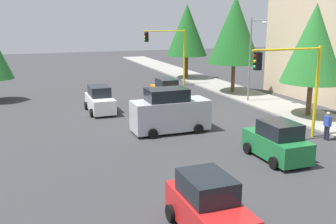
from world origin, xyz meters
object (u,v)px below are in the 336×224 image
object	(u,v)px
tree_roadside_near	(314,44)
car_red	(208,208)
tree_roadside_far	(187,30)
car_white	(100,100)
street_lamp_curbside	(253,51)
car_green	(277,142)
delivery_van_silver	(170,112)
tree_roadside_mid	(235,30)
pedestrian_crossing	(327,125)
traffic_signal_near_left	(292,75)
traffic_signal_far_left	(168,46)
car_orange	(166,91)

from	to	relation	value
tree_roadside_near	car_red	xyz separation A→B (m)	(11.50, -13.72, -4.36)
tree_roadside_far	car_white	xyz separation A→B (m)	(13.15, -12.79, -4.75)
street_lamp_curbside	car_white	world-z (taller)	street_lamp_curbside
tree_roadside_near	car_red	size ratio (longest dim) A/B	2.12
street_lamp_curbside	car_red	bearing A→B (deg)	-35.97
car_green	delivery_van_silver	bearing A→B (deg)	-152.64
tree_roadside_mid	pedestrian_crossing	size ratio (longest dim) A/B	5.28
traffic_signal_near_left	pedestrian_crossing	world-z (taller)	traffic_signal_near_left
tree_roadside_near	pedestrian_crossing	distance (m)	7.03
tree_roadside_far	pedestrian_crossing	bearing A→B (deg)	-3.92
street_lamp_curbside	tree_roadside_near	bearing A→B (deg)	13.05
tree_roadside_far	traffic_signal_near_left	bearing A→B (deg)	-9.09
traffic_signal_far_left	tree_roadside_far	bearing A→B (deg)	136.66
car_red	pedestrian_crossing	world-z (taller)	car_red
traffic_signal_near_left	car_green	world-z (taller)	traffic_signal_near_left
tree_roadside_far	tree_roadside_mid	bearing A→B (deg)	2.86
traffic_signal_far_left	pedestrian_crossing	size ratio (longest dim) A/B	3.44
car_orange	traffic_signal_far_left	bearing A→B (deg)	157.86
street_lamp_curbside	pedestrian_crossing	xyz separation A→B (m)	(10.43, -1.40, -3.44)
car_green	car_white	bearing A→B (deg)	-154.22
traffic_signal_near_left	car_orange	bearing A→B (deg)	-167.13
car_white	car_red	world-z (taller)	same
tree_roadside_mid	delivery_van_silver	size ratio (longest dim) A/B	1.87
tree_roadside_far	pedestrian_crossing	world-z (taller)	tree_roadside_far
tree_roadside_mid	car_green	distance (m)	18.51
car_red	car_green	xyz separation A→B (m)	(-5.05, 6.35, 0.00)
pedestrian_crossing	car_green	bearing A→B (deg)	-70.77
traffic_signal_near_left	car_red	size ratio (longest dim) A/B	1.44
car_white	traffic_signal_near_left	bearing A→B (deg)	39.52
car_white	pedestrian_crossing	bearing A→B (deg)	43.54
car_red	car_orange	world-z (taller)	same
car_orange	pedestrian_crossing	distance (m)	14.43
car_white	pedestrian_crossing	distance (m)	16.10
traffic_signal_far_left	street_lamp_curbside	xyz separation A→B (m)	(10.39, 3.48, 0.21)
traffic_signal_far_left	tree_roadside_far	xyz separation A→B (m)	(-4.00, 3.78, 1.51)
tree_roadside_mid	delivery_van_silver	distance (m)	15.02
car_green	pedestrian_crossing	bearing A→B (deg)	109.23
car_red	tree_roadside_far	bearing A→B (deg)	158.01
car_white	car_orange	xyz separation A→B (m)	(-1.86, 6.04, -0.00)
car_red	street_lamp_curbside	bearing A→B (deg)	144.03
traffic_signal_near_left	car_red	bearing A→B (deg)	-49.82
car_red	car_green	world-z (taller)	same
car_white	car_orange	distance (m)	6.32
tree_roadside_far	car_red	distance (m)	34.30
traffic_signal_far_left	tree_roadside_near	xyz separation A→B (m)	(16.00, 4.78, 1.12)
tree_roadside_mid	car_green	size ratio (longest dim) A/B	2.42
tree_roadside_far	car_white	distance (m)	18.95
tree_roadside_far	car_white	world-z (taller)	tree_roadside_far
tree_roadside_near	delivery_van_silver	xyz separation A→B (m)	(0.00, -10.70, -3.97)
street_lamp_curbside	traffic_signal_far_left	bearing A→B (deg)	-161.50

